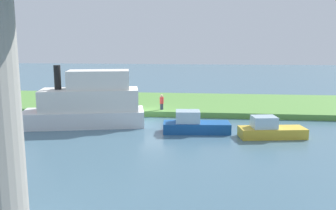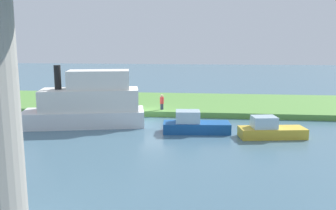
{
  "view_description": "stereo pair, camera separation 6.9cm",
  "coord_description": "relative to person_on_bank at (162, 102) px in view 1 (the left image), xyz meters",
  "views": [
    {
      "loc": [
        -4.72,
        30.32,
        6.5
      ],
      "look_at": [
        -1.96,
        5.0,
        2.0
      ],
      "focal_mm": 37.5,
      "sensor_mm": 36.0,
      "label": 1
    },
    {
      "loc": [
        -4.79,
        30.31,
        6.5
      ],
      "look_at": [
        -1.96,
        5.0,
        2.0
      ],
      "focal_mm": 37.5,
      "sensor_mm": 36.0,
      "label": 2
    }
  ],
  "objects": [
    {
      "name": "ground_plane",
      "position": [
        0.73,
        1.01,
        -1.2
      ],
      "size": [
        160.0,
        160.0,
        0.0
      ],
      "primitive_type": "plane",
      "color": "#476B7F"
    },
    {
      "name": "grassy_bank",
      "position": [
        0.73,
        -4.99,
        -0.95
      ],
      "size": [
        80.0,
        12.0,
        0.5
      ],
      "primitive_type": "cube",
      "color": "#5B9342",
      "rests_on": "ground"
    },
    {
      "name": "person_on_bank",
      "position": [
        0.0,
        0.0,
        0.0
      ],
      "size": [
        0.47,
        0.47,
        1.39
      ],
      "color": "#2D334C",
      "rests_on": "grassy_bank"
    },
    {
      "name": "mooring_post",
      "position": [
        6.89,
        0.29,
        -0.23
      ],
      "size": [
        0.2,
        0.2,
        0.94
      ],
      "primitive_type": "cylinder",
      "color": "brown",
      "rests_on": "grassy_bank"
    },
    {
      "name": "riverboat_paddlewheel",
      "position": [
        5.3,
        4.8,
        0.59
      ],
      "size": [
        9.91,
        5.16,
        4.83
      ],
      "color": "white",
      "rests_on": "ground"
    },
    {
      "name": "skiff_small",
      "position": [
        -3.2,
        6.09,
        -0.62
      ],
      "size": [
        5.01,
        2.14,
        1.62
      ],
      "color": "#195199",
      "rests_on": "ground"
    },
    {
      "name": "motorboat_red",
      "position": [
        -8.5,
        6.95,
        -0.66
      ],
      "size": [
        4.73,
        2.32,
        1.51
      ],
      "color": "gold",
      "rests_on": "ground"
    }
  ]
}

